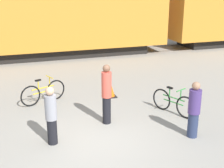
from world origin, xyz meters
The scene contains 10 objects.
ground_plane centered at (0.00, 0.00, 0.00)m, with size 80.00×80.00×0.00m, color gray.
freight_train centered at (0.00, 10.41, 2.95)m, with size 43.20×2.82×5.56m.
rail_near centered at (0.00, 9.69, 0.01)m, with size 55.20×0.07×0.01m, color #4C4238.
rail_far centered at (0.00, 11.13, 0.01)m, with size 55.20×0.07×0.01m, color #4C4238.
bicycle_yellow centered at (-0.99, 3.25, 0.39)m, with size 1.61×0.70×0.91m.
bicycle_green centered at (2.85, 0.96, 0.38)m, with size 0.73×1.55×0.89m.
person_in_purple centered at (2.59, -0.60, 0.79)m, with size 0.33×0.33×1.58m.
person_in_grey centered at (-1.11, 0.21, 0.80)m, with size 0.30×0.30×1.57m.
person_in_red centered at (0.62, 0.97, 0.93)m, with size 0.29×0.29×1.82m.
traffic_cone centered at (1.43, 3.07, 0.25)m, with size 0.40×0.40×0.55m.
Camera 1 is at (-1.93, -7.25, 4.05)m, focal length 50.00 mm.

